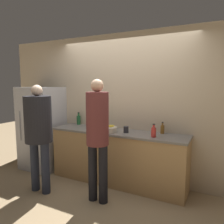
# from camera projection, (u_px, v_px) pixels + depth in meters

# --- Properties ---
(ground_plane) EXTENTS (14.00, 14.00, 0.00)m
(ground_plane) POSITION_uv_depth(u_px,v_px,m) (108.00, 190.00, 3.55)
(ground_plane) COLOR #9E8460
(wall_back) EXTENTS (5.20, 0.06, 2.60)m
(wall_back) POSITION_uv_depth(u_px,v_px,m) (124.00, 107.00, 3.93)
(wall_back) COLOR #C6B293
(wall_back) RESTS_ON ground_plane
(counter) EXTENTS (2.40, 0.60, 0.92)m
(counter) POSITION_uv_depth(u_px,v_px,m) (117.00, 157.00, 3.79)
(counter) COLOR tan
(counter) RESTS_ON ground_plane
(refrigerator) EXTENTS (0.77, 0.69, 1.65)m
(refrigerator) POSITION_uv_depth(u_px,v_px,m) (42.00, 128.00, 4.44)
(refrigerator) COLOR #B7B7BC
(refrigerator) RESTS_ON ground_plane
(person_left) EXTENTS (0.41, 0.41, 1.70)m
(person_left) POSITION_uv_depth(u_px,v_px,m) (38.00, 127.00, 3.38)
(person_left) COLOR #232838
(person_left) RESTS_ON ground_plane
(person_center) EXTENTS (0.32, 0.32, 1.78)m
(person_center) POSITION_uv_depth(u_px,v_px,m) (98.00, 131.00, 3.09)
(person_center) COLOR black
(person_center) RESTS_ON ground_plane
(fruit_bowl) EXTENTS (0.28, 0.28, 0.13)m
(fruit_bowl) POSITION_uv_depth(u_px,v_px,m) (108.00, 129.00, 3.62)
(fruit_bowl) COLOR beige
(fruit_bowl) RESTS_ON counter
(utensil_crock) EXTENTS (0.10, 0.10, 0.29)m
(utensil_crock) POSITION_uv_depth(u_px,v_px,m) (92.00, 122.00, 4.17)
(utensil_crock) COLOR #ADA393
(utensil_crock) RESTS_ON counter
(bottle_amber) EXTENTS (0.06, 0.06, 0.19)m
(bottle_amber) POSITION_uv_depth(u_px,v_px,m) (162.00, 129.00, 3.53)
(bottle_amber) COLOR brown
(bottle_amber) RESTS_ON counter
(bottle_red) EXTENTS (0.07, 0.07, 0.20)m
(bottle_red) POSITION_uv_depth(u_px,v_px,m) (154.00, 132.00, 3.29)
(bottle_red) COLOR red
(bottle_red) RESTS_ON counter
(bottle_green) EXTENTS (0.08, 0.08, 0.25)m
(bottle_green) POSITION_uv_depth(u_px,v_px,m) (79.00, 120.00, 4.32)
(bottle_green) COLOR #236033
(bottle_green) RESTS_ON counter
(cup_black) EXTENTS (0.08, 0.08, 0.10)m
(cup_black) POSITION_uv_depth(u_px,v_px,m) (126.00, 130.00, 3.59)
(cup_black) COLOR #28282D
(cup_black) RESTS_ON counter
(potted_plant) EXTENTS (0.18, 0.18, 0.27)m
(potted_plant) POSITION_uv_depth(u_px,v_px,m) (99.00, 119.00, 4.06)
(potted_plant) COLOR beige
(potted_plant) RESTS_ON counter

